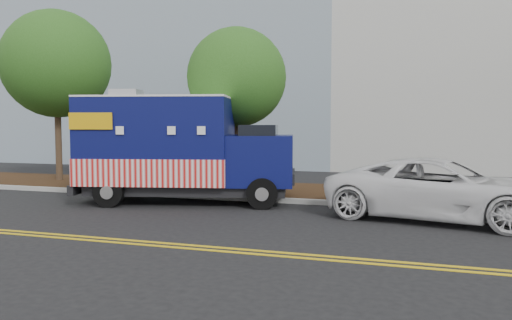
% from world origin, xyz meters
% --- Properties ---
extents(ground, '(120.00, 120.00, 0.00)m').
position_xyz_m(ground, '(0.00, 0.00, 0.00)').
color(ground, black).
rests_on(ground, ground).
extents(curb, '(120.00, 0.18, 0.15)m').
position_xyz_m(curb, '(0.00, 1.40, 0.07)').
color(curb, '#9E9E99').
rests_on(curb, ground).
extents(mulch_strip, '(120.00, 4.00, 0.15)m').
position_xyz_m(mulch_strip, '(0.00, 3.50, 0.07)').
color(mulch_strip, black).
rests_on(mulch_strip, ground).
extents(centerline_near, '(120.00, 0.10, 0.01)m').
position_xyz_m(centerline_near, '(0.00, -4.45, 0.01)').
color(centerline_near, gold).
rests_on(centerline_near, ground).
extents(centerline_far, '(120.00, 0.10, 0.01)m').
position_xyz_m(centerline_far, '(0.00, -4.70, 0.01)').
color(centerline_far, gold).
rests_on(centerline_far, ground).
extents(tree_a, '(4.33, 4.33, 7.03)m').
position_xyz_m(tree_a, '(-7.80, 3.59, 4.86)').
color(tree_a, '#38281C').
rests_on(tree_a, ground).
extents(tree_b, '(3.35, 3.35, 5.69)m').
position_xyz_m(tree_b, '(0.34, 2.63, 4.00)').
color(tree_b, '#38281C').
rests_on(tree_b, ground).
extents(sign_post, '(0.06, 0.06, 2.40)m').
position_xyz_m(sign_post, '(-4.48, 1.57, 1.20)').
color(sign_post, '#473828').
rests_on(sign_post, ground).
extents(food_truck, '(6.97, 3.85, 3.48)m').
position_xyz_m(food_truck, '(-0.89, 0.54, 1.58)').
color(food_truck, black).
rests_on(food_truck, ground).
extents(white_car, '(6.03, 3.70, 1.56)m').
position_xyz_m(white_car, '(6.78, -0.06, 0.78)').
color(white_car, silver).
rests_on(white_car, ground).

